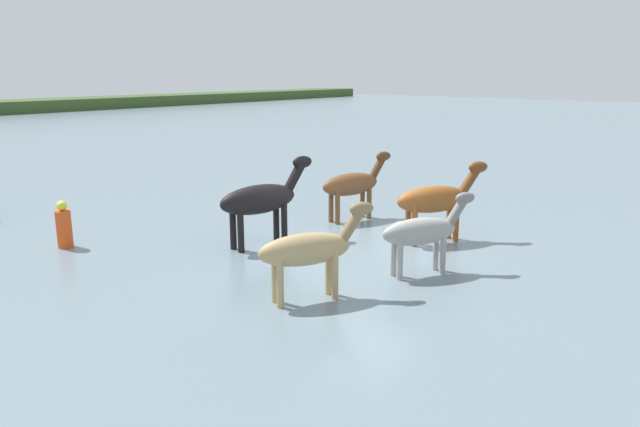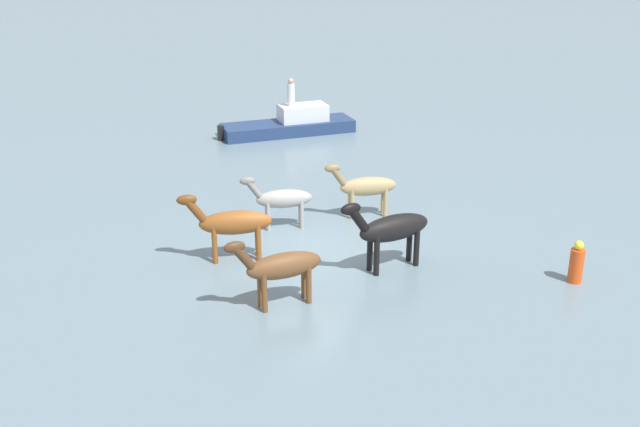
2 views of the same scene
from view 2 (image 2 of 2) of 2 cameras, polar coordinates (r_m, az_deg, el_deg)
ground_plane at (r=20.49m, az=-0.82°, el=-3.07°), size 156.32×156.32×0.00m
horse_pinto_flank at (r=17.38m, az=-3.06°, el=-4.11°), size 2.40×1.04×1.86m
horse_lead at (r=21.85m, az=-2.99°, el=1.13°), size 2.03×1.35×1.67m
horse_mid_herd at (r=19.23m, az=5.52°, el=-1.18°), size 2.68×1.01×2.07m
horse_rear_stallion at (r=19.82m, az=-6.81°, el=-0.74°), size 2.35×1.59×1.94m
horse_dun_straggler at (r=22.72m, az=3.54°, el=2.09°), size 2.16×1.39×1.77m
boat_tender_starboard at (r=32.12m, az=-2.28°, el=6.78°), size 5.91×3.39×1.37m
person_spotter_bow at (r=31.74m, az=-2.26°, el=9.28°), size 0.32×0.32×1.19m
buoy_channel_marker at (r=19.79m, az=19.23°, el=-3.68°), size 0.36×0.36×1.14m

